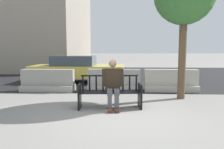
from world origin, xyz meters
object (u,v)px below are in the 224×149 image
(street_bench, at_px, (110,93))
(seated_person, at_px, (113,83))
(jersey_barrier_right, at_px, (171,82))
(car_taxi_near, at_px, (77,69))
(jersey_barrier_centre, at_px, (114,82))
(jersey_barrier_left, at_px, (48,82))

(street_bench, height_order, seated_person, seated_person)
(jersey_barrier_right, bearing_deg, street_bench, -131.61)
(street_bench, height_order, car_taxi_near, car_taxi_near)
(seated_person, xyz_separation_m, jersey_barrier_centre, (-0.04, 2.54, -0.35))
(jersey_barrier_left, bearing_deg, street_bench, -43.19)
(jersey_barrier_right, bearing_deg, car_taxi_near, 150.54)
(seated_person, relative_size, car_taxi_near, 0.29)
(jersey_barrier_centre, distance_m, car_taxi_near, 2.98)
(seated_person, bearing_deg, street_bench, 147.67)
(jersey_barrier_right, bearing_deg, jersey_barrier_centre, 179.98)
(jersey_barrier_centre, bearing_deg, car_taxi_near, 129.41)
(street_bench, xyz_separation_m, jersey_barrier_right, (2.21, 2.49, -0.06))
(jersey_barrier_left, bearing_deg, jersey_barrier_right, 1.90)
(jersey_barrier_right, distance_m, car_taxi_near, 4.67)
(seated_person, relative_size, jersey_barrier_centre, 0.65)
(seated_person, height_order, jersey_barrier_right, seated_person)
(street_bench, bearing_deg, seated_person, -32.33)
(jersey_barrier_left, height_order, jersey_barrier_right, same)
(street_bench, height_order, jersey_barrier_right, street_bench)
(jersey_barrier_left, relative_size, car_taxi_near, 0.44)
(seated_person, distance_m, jersey_barrier_right, 3.34)
(seated_person, xyz_separation_m, jersey_barrier_right, (2.13, 2.54, -0.35))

